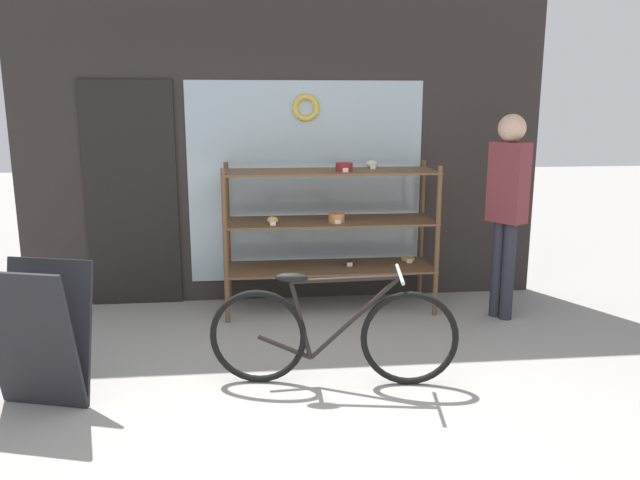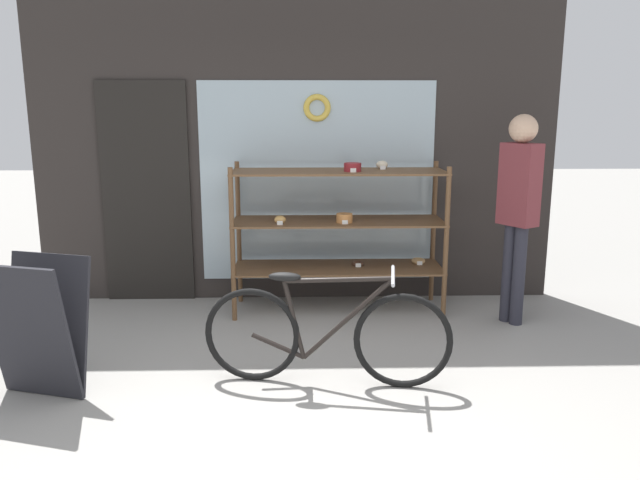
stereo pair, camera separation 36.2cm
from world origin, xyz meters
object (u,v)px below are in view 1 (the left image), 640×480
bicycle (333,334)px  pedestrian (507,199)px  sandwich_board (40,336)px  display_case (331,222)px

bicycle → pedestrian: (1.68, 1.19, 0.72)m
bicycle → sandwich_board: bearing=-168.3°
bicycle → sandwich_board: size_ratio=1.83×
bicycle → pedestrian: size_ratio=0.93×
sandwich_board → pedestrian: (3.54, 1.31, 0.62)m
display_case → pedestrian: pedestrian is taller
bicycle → pedestrian: 2.18m
display_case → bicycle: 1.66m
display_case → pedestrian: bearing=-14.5°
display_case → bicycle: size_ratio=1.14×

